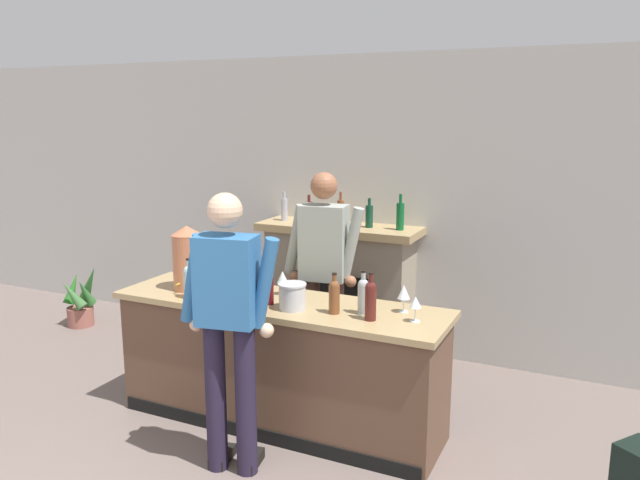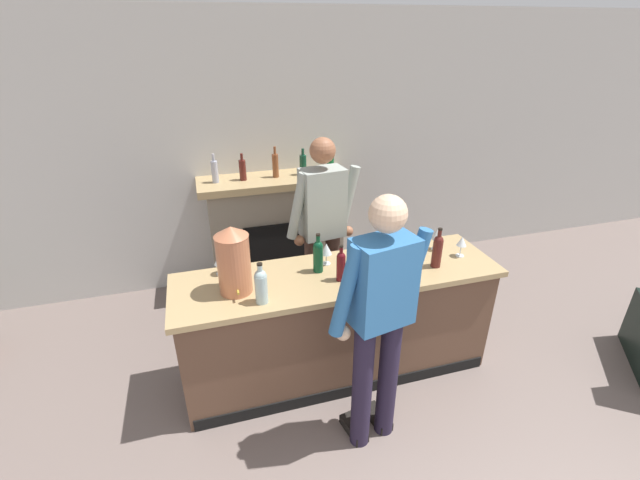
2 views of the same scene
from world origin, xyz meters
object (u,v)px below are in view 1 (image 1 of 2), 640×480
(wine_bottle_burgundy_dark, at_px, (334,295))
(wine_glass_near_bucket, at_px, (415,303))
(copper_dispenser, at_px, (188,258))
(wine_bottle_port_short, at_px, (363,295))
(potted_plant_corner, at_px, (81,301))
(person_customer, at_px, (229,322))
(wine_bottle_chardonnay_pale, at_px, (371,299))
(wine_bottle_rose_blush, at_px, (189,280))
(fireplace_stone, at_px, (339,287))
(wine_bottle_riesling_slim, at_px, (269,287))
(wine_glass_mid_counter, at_px, (200,266))
(wine_bottle_cabernet_heavy, at_px, (266,278))
(wine_glass_by_dispenser, at_px, (404,293))
(wine_glass_front_left, at_px, (283,278))
(person_bartender, at_px, (324,273))
(ice_bucket_steel, at_px, (292,296))

(wine_bottle_burgundy_dark, bearing_deg, wine_glass_near_bucket, 7.08)
(copper_dispenser, relative_size, wine_bottle_port_short, 1.65)
(potted_plant_corner, xyz_separation_m, person_customer, (2.97, -1.63, 0.72))
(copper_dispenser, xyz_separation_m, wine_bottle_chardonnay_pale, (1.48, -0.08, -0.10))
(person_customer, bearing_deg, wine_bottle_rose_blush, 144.03)
(fireplace_stone, bearing_deg, wine_bottle_burgundy_dark, -67.61)
(wine_bottle_riesling_slim, distance_m, wine_glass_near_bucket, 1.02)
(wine_bottle_port_short, xyz_separation_m, wine_glass_mid_counter, (-1.48, 0.25, -0.02))
(wine_glass_near_bucket, bearing_deg, wine_bottle_chardonnay_pale, -161.54)
(wine_bottle_riesling_slim, relative_size, wine_bottle_rose_blush, 0.95)
(wine_bottle_chardonnay_pale, bearing_deg, wine_bottle_port_short, 132.92)
(person_customer, relative_size, wine_bottle_burgundy_dark, 6.41)
(wine_bottle_cabernet_heavy, relative_size, wine_bottle_rose_blush, 1.04)
(wine_bottle_port_short, xyz_separation_m, wine_glass_by_dispenser, (0.23, 0.15, 0.00))
(wine_glass_front_left, bearing_deg, person_bartender, 76.63)
(ice_bucket_steel, distance_m, wine_glass_mid_counter, 1.07)
(wine_bottle_rose_blush, distance_m, wine_bottle_burgundy_dark, 1.08)
(person_bartender, distance_m, wine_glass_front_left, 0.49)
(potted_plant_corner, xyz_separation_m, person_bartender, (3.00, -0.34, 0.72))
(wine_bottle_chardonnay_pale, relative_size, wine_bottle_rose_blush, 1.08)
(person_customer, height_order, person_bartender, person_bartender)
(wine_bottle_port_short, height_order, wine_glass_near_bucket, wine_bottle_port_short)
(potted_plant_corner, bearing_deg, wine_glass_by_dispenser, -12.25)
(wine_bottle_burgundy_dark, xyz_separation_m, wine_glass_by_dispenser, (0.40, 0.22, 0.01))
(wine_bottle_burgundy_dark, relative_size, wine_glass_mid_counter, 1.70)
(wine_bottle_cabernet_heavy, xyz_separation_m, wine_bottle_riesling_slim, (0.12, -0.16, -0.01))
(wine_bottle_burgundy_dark, bearing_deg, person_bartender, 119.83)
(wine_bottle_riesling_slim, bearing_deg, wine_bottle_chardonnay_pale, -1.24)
(wine_glass_front_left, bearing_deg, person_customer, -84.54)
(wine_bottle_rose_blush, bearing_deg, wine_bottle_chardonnay_pale, 4.30)
(potted_plant_corner, distance_m, wine_glass_front_left, 3.10)
(person_bartender, xyz_separation_m, wine_glass_front_left, (-0.11, -0.47, 0.06))
(wine_glass_mid_counter, bearing_deg, wine_bottle_port_short, -9.45)
(person_bartender, height_order, ice_bucket_steel, person_bartender)
(ice_bucket_steel, xyz_separation_m, wine_glass_near_bucket, (0.82, 0.10, 0.03))
(person_customer, distance_m, wine_glass_by_dispenser, 1.17)
(ice_bucket_steel, bearing_deg, wine_bottle_riesling_slim, 171.26)
(copper_dispenser, xyz_separation_m, wine_bottle_port_short, (1.40, 0.01, -0.11))
(copper_dispenser, xyz_separation_m, wine_glass_near_bucket, (1.75, 0.01, -0.12))
(wine_bottle_port_short, relative_size, wine_glass_mid_counter, 1.81)
(wine_bottle_rose_blush, height_order, wine_bottle_burgundy_dark, wine_bottle_rose_blush)
(copper_dispenser, height_order, wine_bottle_rose_blush, copper_dispenser)
(wine_bottle_burgundy_dark, distance_m, wine_glass_front_left, 0.57)
(person_bartender, relative_size, wine_bottle_rose_blush, 6.11)
(wine_glass_near_bucket, relative_size, wine_glass_mid_counter, 1.02)
(copper_dispenser, height_order, wine_bottle_riesling_slim, copper_dispenser)
(fireplace_stone, height_order, wine_glass_mid_counter, fireplace_stone)
(person_bartender, relative_size, wine_glass_by_dispenser, 9.53)
(wine_bottle_cabernet_heavy, bearing_deg, wine_glass_by_dispenser, 3.70)
(wine_bottle_chardonnay_pale, relative_size, wine_glass_front_left, 1.81)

